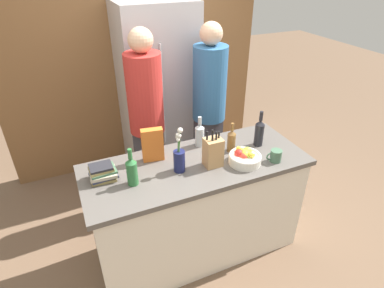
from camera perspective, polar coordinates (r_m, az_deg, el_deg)
The scene contains 16 objects.
ground_plane at distance 3.01m, azimuth 0.68°, elevation -17.63°, with size 14.00×14.00×0.00m, color brown.
kitchen_island at distance 2.69m, azimuth 0.74°, elevation -11.28°, with size 1.71×0.68×0.90m.
back_wall_wood at distance 3.70m, azimuth -10.27°, elevation 15.48°, with size 2.91×0.12×2.60m.
refrigerator at distance 3.52m, azimuth -5.99°, elevation 8.81°, with size 0.76×0.63×1.88m.
fruit_bowl at distance 2.42m, azimuth 9.35°, elevation -2.35°, with size 0.24×0.24×0.11m.
knife_block at distance 2.33m, azimuth 3.76°, elevation -1.44°, with size 0.13×0.11×0.30m.
flower_vase at distance 2.27m, azimuth -2.28°, elevation -2.44°, with size 0.08×0.08×0.35m.
cereal_box at distance 2.40m, azimuth -7.02°, elevation -0.15°, with size 0.17×0.08×0.26m.
coffee_mug at distance 2.49m, azimuth 14.62°, elevation -2.04°, with size 0.12×0.09×0.09m.
book_stack at distance 2.30m, azimuth -15.60°, elevation -4.93°, with size 0.19×0.17×0.11m.
bottle_oil at distance 2.53m, azimuth 7.02°, elevation 0.68°, with size 0.07×0.07×0.24m.
bottle_vinegar at distance 2.63m, azimuth 11.87°, elevation 2.09°, with size 0.07×0.07×0.30m.
bottle_wine at distance 2.18m, azimuth -10.64°, elevation -4.67°, with size 0.08×0.08×0.28m.
bottle_water at distance 2.58m, azimuth 1.36°, elevation 1.72°, with size 0.08×0.08×0.26m.
person_at_sink at distance 2.91m, azimuth -8.09°, elevation 5.12°, with size 0.31×0.31×1.76m.
person_in_blue at distance 3.13m, azimuth 3.06°, elevation 7.18°, with size 0.32×0.32×1.76m.
Camera 1 is at (-0.83, -1.81, 2.26)m, focal length 30.00 mm.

